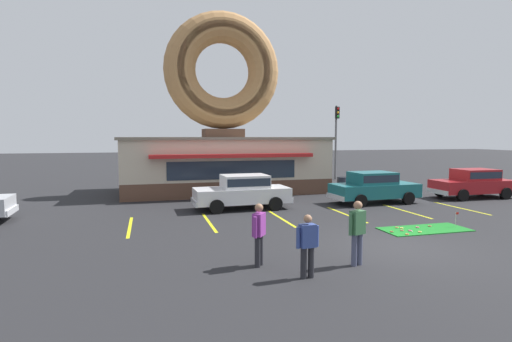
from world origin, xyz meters
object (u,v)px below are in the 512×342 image
object	(u,v)px
putting_flag_pin	(457,216)
traffic_light_pole	(336,133)
pedestrian_hooded_kid	(357,230)
pedestrian_blue_sweater_man	(308,243)
car_red	(473,182)
pedestrian_leather_jacket_man	(259,232)
car_white	(243,190)
car_teal	(374,186)
trash_bin	(342,185)
golf_ball	(412,232)

from	to	relation	value
putting_flag_pin	traffic_light_pole	bearing A→B (deg)	78.79
pedestrian_hooded_kid	pedestrian_blue_sweater_man	bearing A→B (deg)	-161.75
car_red	traffic_light_pole	bearing A→B (deg)	105.85
pedestrian_leather_jacket_man	putting_flag_pin	bearing A→B (deg)	15.80
pedestrian_blue_sweater_man	pedestrian_hooded_kid	world-z (taller)	pedestrian_hooded_kid
car_white	car_teal	distance (m)	6.81
car_teal	pedestrian_blue_sweater_man	world-z (taller)	car_teal
traffic_light_pole	pedestrian_leather_jacket_man	bearing A→B (deg)	-121.66
pedestrian_blue_sweater_man	car_red	bearing A→B (deg)	34.09
putting_flag_pin	traffic_light_pole	size ratio (longest dim) A/B	0.09
putting_flag_pin	trash_bin	xyz separation A→B (m)	(0.11, 9.37, 0.06)
car_white	pedestrian_hooded_kid	distance (m)	8.88
car_teal	car_red	bearing A→B (deg)	1.33
car_red	car_white	bearing A→B (deg)	179.74
golf_ball	pedestrian_hooded_kid	distance (m)	4.63
pedestrian_blue_sweater_man	trash_bin	xyz separation A→B (m)	(7.58, 12.89, -0.35)
pedestrian_hooded_kid	trash_bin	distance (m)	13.72
car_red	traffic_light_pole	xyz separation A→B (m)	(-3.03, 10.67, 2.84)
car_white	putting_flag_pin	bearing A→B (deg)	-40.59
car_white	traffic_light_pole	distance (m)	14.91
traffic_light_pole	pedestrian_hooded_kid	bearing A→B (deg)	-115.08
car_white	car_teal	bearing A→B (deg)	-1.73
car_teal	trash_bin	bearing A→B (deg)	87.96
car_white	pedestrian_leather_jacket_man	size ratio (longest dim) A/B	2.77
car_teal	pedestrian_hooded_kid	bearing A→B (deg)	-124.00
golf_ball	car_teal	bearing A→B (deg)	70.34
car_teal	trash_bin	xyz separation A→B (m)	(0.13, 3.73, -0.37)
car_teal	traffic_light_pole	size ratio (longest dim) A/B	0.80
car_teal	pedestrian_leather_jacket_man	bearing A→B (deg)	-136.13
car_teal	pedestrian_hooded_kid	size ratio (longest dim) A/B	2.69
car_red	pedestrian_leather_jacket_man	xyz separation A→B (m)	(-14.63, -8.15, 0.05)
golf_ball	trash_bin	xyz separation A→B (m)	(2.26, 9.70, 0.45)
golf_ball	car_teal	xyz separation A→B (m)	(2.13, 5.96, 0.82)
car_white	pedestrian_blue_sweater_man	world-z (taller)	car_white
putting_flag_pin	car_teal	size ratio (longest dim) A/B	0.12
car_red	pedestrian_blue_sweater_man	world-z (taller)	car_red
putting_flag_pin	trash_bin	size ratio (longest dim) A/B	0.56
car_teal	pedestrian_leather_jacket_man	size ratio (longest dim) A/B	2.79
putting_flag_pin	pedestrian_hooded_kid	bearing A→B (deg)	-152.93
putting_flag_pin	car_red	size ratio (longest dim) A/B	0.12
pedestrian_blue_sweater_man	golf_ball	bearing A→B (deg)	31.03
car_red	pedestrian_hooded_kid	distance (m)	14.96
pedestrian_hooded_kid	trash_bin	size ratio (longest dim) A/B	1.76
traffic_light_pole	trash_bin	bearing A→B (deg)	-113.96
car_white	car_red	size ratio (longest dim) A/B	1.00
putting_flag_pin	car_red	distance (m)	8.56
pedestrian_hooded_kid	trash_bin	bearing A→B (deg)	64.29
golf_ball	car_red	size ratio (longest dim) A/B	0.01
car_teal	pedestrian_leather_jacket_man	xyz separation A→B (m)	(-8.32, -8.00, 0.05)
putting_flag_pin	car_white	xyz separation A→B (m)	(-6.82, 5.85, 0.43)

